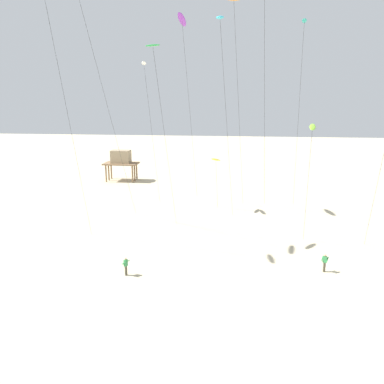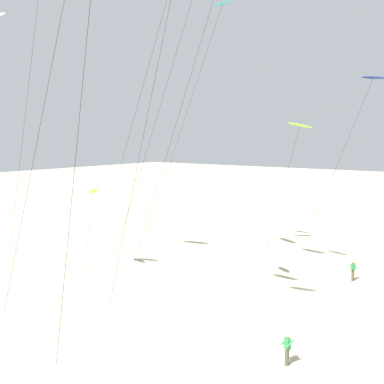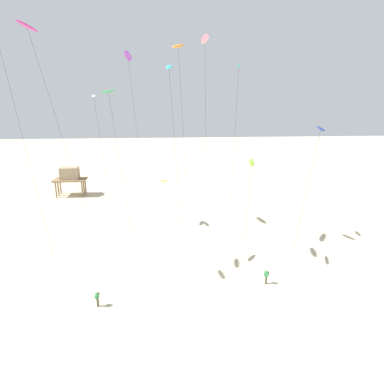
{
  "view_description": "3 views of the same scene",
  "coord_description": "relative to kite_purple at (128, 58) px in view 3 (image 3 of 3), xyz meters",
  "views": [
    {
      "loc": [
        -1.09,
        -29.13,
        14.93
      ],
      "look_at": [
        -5.4,
        6.07,
        6.27
      ],
      "focal_mm": 35.65,
      "sensor_mm": 36.0,
      "label": 1
    },
    {
      "loc": [
        -34.28,
        -11.17,
        11.83
      ],
      "look_at": [
        -3.84,
        11.47,
        7.59
      ],
      "focal_mm": 49.79,
      "sensor_mm": 36.0,
      "label": 2
    },
    {
      "loc": [
        -3.63,
        -29.03,
        19.78
      ],
      "look_at": [
        -0.83,
        8.38,
        8.99
      ],
      "focal_mm": 32.33,
      "sensor_mm": 36.0,
      "label": 3
    }
  ],
  "objects": [
    {
      "name": "kite_cyan",
      "position": [
        5.38,
        -11.8,
        -2.23
      ],
      "size": [
        2.01,
        11.47,
        22.83
      ],
      "color": "#33BFE0",
      "rests_on": "ground"
    },
    {
      "name": "kite_magenta",
      "position": [
        -7.84,
        -14.07,
        1.17
      ],
      "size": [
        2.7,
        12.97,
        26.37
      ],
      "color": "#D8339E",
      "rests_on": "ground"
    },
    {
      "name": "kite_navy",
      "position": [
        19.9,
        -17.59,
        -8.31
      ],
      "size": [
        1.49,
        8.0,
        16.7
      ],
      "color": "navy",
      "rests_on": "ground"
    },
    {
      "name": "stilt_house",
      "position": [
        -14.21,
        17.43,
        -20.24
      ],
      "size": [
        6.26,
        3.7,
        5.74
      ],
      "color": "#846647",
      "rests_on": "ground"
    },
    {
      "name": "kite_orange",
      "position": [
        6.54,
        -7.4,
        0.4
      ],
      "size": [
        2.82,
        13.22,
        25.44
      ],
      "color": "orange",
      "rests_on": "ground"
    },
    {
      "name": "kite_white",
      "position": [
        -4.82,
        -0.74,
        -5.39
      ],
      "size": [
        1.21,
        5.85,
        19.63
      ],
      "color": "white",
      "rests_on": "ground"
    },
    {
      "name": "kite_teal",
      "position": [
        14.0,
        -5.91,
        -2.5
      ],
      "size": [
        2.12,
        11.96,
        23.08
      ],
      "color": "teal",
      "rests_on": "ground"
    },
    {
      "name": "kite_flyer_middle",
      "position": [
        -1.97,
        -21.03,
        -23.45
      ],
      "size": [
        0.68,
        0.7,
        1.67
      ],
      "color": "#4C4738",
      "rests_on": "ground"
    },
    {
      "name": "kite_pink",
      "position": [
        9.63,
        -7.54,
        1.07
      ],
      "size": [
        2.42,
        13.34,
        26.34
      ],
      "color": "pink",
      "rests_on": "ground"
    },
    {
      "name": "ground_plane",
      "position": [
        8.53,
        -21.5,
        -24.34
      ],
      "size": [
        260.0,
        260.0,
        0.0
      ],
      "primitive_type": "plane",
      "color": "beige"
    },
    {
      "name": "kite_green",
      "position": [
        -0.93,
        -12.64,
        -4.96
      ],
      "size": [
        1.81,
        7.59,
        20.17
      ],
      "color": "green",
      "rests_on": "ground"
    },
    {
      "name": "kite_lime",
      "position": [
        14.21,
        -13.78,
        -12.09
      ],
      "size": [
        1.15,
        4.97,
        12.79
      ],
      "color": "#8CD833",
      "rests_on": "ground"
    },
    {
      "name": "kite_purple",
      "position": [
        0.0,
        0.0,
        0.0
      ],
      "size": [
        1.72,
        9.17,
        25.3
      ],
      "color": "purple",
      "rests_on": "ground"
    },
    {
      "name": "kite_flyer_nearest",
      "position": [
        15.3,
        -18.2,
        -23.45
      ],
      "size": [
        0.7,
        0.69,
        1.67
      ],
      "color": "#4C4738",
      "rests_on": "ground"
    },
    {
      "name": "kite_yellow",
      "position": [
        4.47,
        -0.02,
        -17.35
      ],
      "size": [
        1.48,
        2.79,
        7.44
      ],
      "color": "yellow",
      "rests_on": "ground"
    }
  ]
}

